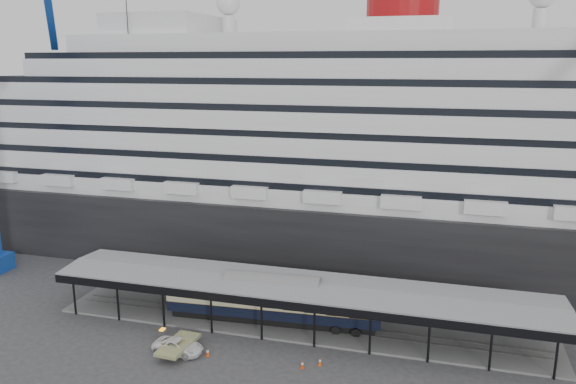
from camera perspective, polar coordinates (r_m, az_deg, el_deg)
name	(u,v)px	position (r m, az deg, el deg)	size (l,w,h in m)	color
ground	(285,347)	(60.84, -0.27, -15.48)	(200.00, 200.00, 0.00)	#323235
cruise_ship	(343,135)	(85.32, 5.64, 5.81)	(130.00, 30.00, 43.90)	black
platform_canopy	(297,307)	(64.10, 0.97, -11.56)	(56.00, 9.18, 5.30)	slate
port_truck	(178,346)	(60.52, -11.10, -15.13)	(2.42, 5.25, 1.46)	white
pullman_carriage	(273,299)	(64.61, -1.58, -10.84)	(24.57, 4.63, 23.98)	black
traffic_cone_left	(208,352)	(59.63, -8.16, -15.81)	(0.52, 0.52, 0.82)	#CE3E0B
traffic_cone_mid	(320,362)	(57.62, 3.27, -16.83)	(0.44, 0.44, 0.77)	#D44E0B
traffic_cone_right	(302,365)	(57.08, 1.46, -17.12)	(0.41, 0.41, 0.77)	red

